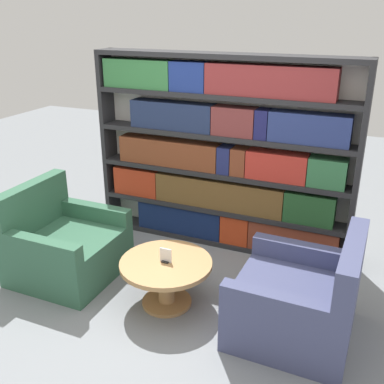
# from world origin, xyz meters

# --- Properties ---
(ground_plane) EXTENTS (14.00, 14.00, 0.00)m
(ground_plane) POSITION_xyz_m (0.00, 0.00, 0.00)
(ground_plane) COLOR gray
(bookshelf) EXTENTS (2.78, 0.30, 2.04)m
(bookshelf) POSITION_xyz_m (0.02, 1.44, 1.00)
(bookshelf) COLOR silver
(bookshelf) RESTS_ON ground_plane
(armchair_left) EXTENTS (0.91, 0.93, 0.89)m
(armchair_left) POSITION_xyz_m (-1.16, 0.21, 0.29)
(armchair_left) COLOR #336047
(armchair_left) RESTS_ON ground_plane
(armchair_right) EXTENTS (0.93, 0.94, 0.89)m
(armchair_right) POSITION_xyz_m (1.11, 0.21, 0.29)
(armchair_right) COLOR #42476B
(armchair_right) RESTS_ON ground_plane
(coffee_table) EXTENTS (0.80, 0.80, 0.42)m
(coffee_table) POSITION_xyz_m (-0.02, 0.15, 0.30)
(coffee_table) COLOR #AD7F4C
(coffee_table) RESTS_ON ground_plane
(table_sign) EXTENTS (0.11, 0.06, 0.13)m
(table_sign) POSITION_xyz_m (-0.02, 0.15, 0.48)
(table_sign) COLOR black
(table_sign) RESTS_ON coffee_table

